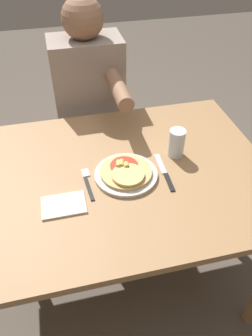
{
  "coord_description": "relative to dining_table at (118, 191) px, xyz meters",
  "views": [
    {
      "loc": [
        -0.19,
        -0.93,
        1.58
      ],
      "look_at": [
        0.03,
        -0.02,
        0.76
      ],
      "focal_mm": 35.0,
      "sensor_mm": 36.0,
      "label": 1
    }
  ],
  "objects": [
    {
      "name": "fork",
      "position": [
        -0.12,
        -0.02,
        0.1
      ],
      "size": [
        0.03,
        0.18,
        0.0
      ],
      "color": "black",
      "rests_on": "dining_table"
    },
    {
      "name": "drinking_glass",
      "position": [
        0.26,
        0.06,
        0.16
      ],
      "size": [
        0.07,
        0.07,
        0.12
      ],
      "color": "silver",
      "rests_on": "dining_table"
    },
    {
      "name": "dining_table",
      "position": [
        0.0,
        0.0,
        0.0
      ],
      "size": [
        1.21,
        0.88,
        0.72
      ],
      "color": "#9E754C",
      "rests_on": "ground_plane"
    },
    {
      "name": "person_diner",
      "position": [
        -0.02,
        0.62,
        0.08
      ],
      "size": [
        0.35,
        0.52,
        1.21
      ],
      "color": "#2D2D38",
      "rests_on": "ground_plane"
    },
    {
      "name": "knife",
      "position": [
        0.18,
        -0.04,
        0.1
      ],
      "size": [
        0.03,
        0.22,
        0.0
      ],
      "color": "black",
      "rests_on": "dining_table"
    },
    {
      "name": "ground_plane",
      "position": [
        0.0,
        0.0,
        -0.62
      ],
      "size": [
        8.0,
        8.0,
        0.0
      ],
      "primitive_type": "plane",
      "color": "brown"
    },
    {
      "name": "pizza",
      "position": [
        0.03,
        -0.03,
        0.13
      ],
      "size": [
        0.2,
        0.2,
        0.04
      ],
      "color": "tan",
      "rests_on": "plate"
    },
    {
      "name": "napkin",
      "position": [
        -0.22,
        -0.12,
        0.1
      ],
      "size": [
        0.15,
        0.11,
        0.01
      ],
      "color": "silver",
      "rests_on": "dining_table"
    },
    {
      "name": "plate",
      "position": [
        0.03,
        -0.02,
        0.11
      ],
      "size": [
        0.24,
        0.24,
        0.01
      ],
      "color": "beige",
      "rests_on": "dining_table"
    }
  ]
}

